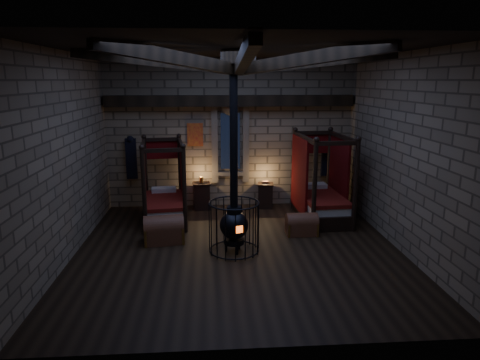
{
  "coord_description": "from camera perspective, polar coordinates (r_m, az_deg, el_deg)",
  "views": [
    {
      "loc": [
        -0.59,
        -8.7,
        3.63
      ],
      "look_at": [
        0.08,
        0.6,
        1.43
      ],
      "focal_mm": 32.0,
      "sensor_mm": 36.0,
      "label": 1
    }
  ],
  "objects": [
    {
      "name": "bed_right",
      "position": [
        11.6,
        10.67,
        -2.35
      ],
      "size": [
        1.22,
        2.18,
        2.23
      ],
      "rotation": [
        0.0,
        0.0,
        0.05
      ],
      "color": "black",
      "rests_on": "ground"
    },
    {
      "name": "nightstand_right",
      "position": [
        12.37,
        3.4,
        -2.04
      ],
      "size": [
        0.5,
        0.48,
        0.79
      ],
      "rotation": [
        0.0,
        0.0,
        -0.12
      ],
      "color": "black",
      "rests_on": "ground"
    },
    {
      "name": "stove",
      "position": [
        9.14,
        -0.8,
        -5.73
      ],
      "size": [
        1.08,
        1.08,
        4.05
      ],
      "rotation": [
        0.0,
        0.0,
        0.32
      ],
      "color": "black",
      "rests_on": "ground"
    },
    {
      "name": "nightstand_left",
      "position": [
        12.24,
        -5.14,
        -2.08
      ],
      "size": [
        0.53,
        0.51,
        0.94
      ],
      "rotation": [
        0.0,
        0.0,
        0.1
      ],
      "color": "black",
      "rests_on": "ground"
    },
    {
      "name": "bed_left",
      "position": [
        11.39,
        -10.04,
        -2.82
      ],
      "size": [
        1.27,
        2.09,
        2.08
      ],
      "rotation": [
        0.0,
        0.0,
        0.12
      ],
      "color": "black",
      "rests_on": "ground"
    },
    {
      "name": "trunk_left",
      "position": [
        9.93,
        -10.11,
        -6.6
      ],
      "size": [
        0.95,
        0.67,
        0.65
      ],
      "rotation": [
        0.0,
        0.0,
        0.13
      ],
      "color": "brown",
      "rests_on": "ground"
    },
    {
      "name": "room",
      "position": [
        8.81,
        -0.26,
        14.02
      ],
      "size": [
        7.02,
        7.02,
        4.29
      ],
      "color": "black",
      "rests_on": "ground"
    },
    {
      "name": "trunk_right",
      "position": [
        10.38,
        8.22,
        -5.93
      ],
      "size": [
        0.74,
        0.48,
        0.54
      ],
      "rotation": [
        0.0,
        0.0,
        0.01
      ],
      "color": "brown",
      "rests_on": "ground"
    }
  ]
}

